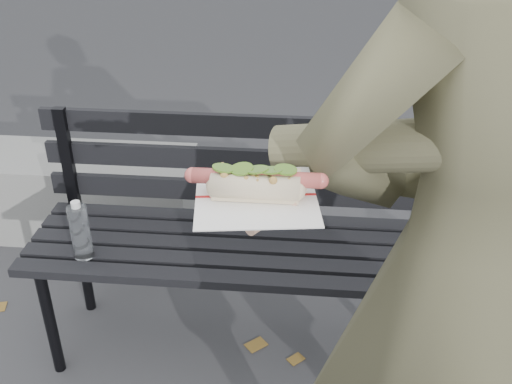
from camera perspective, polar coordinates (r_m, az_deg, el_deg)
park_bench at (r=2.10m, az=-1.22°, el=-2.98°), size 1.50×0.44×0.88m
concrete_block at (r=3.06m, az=-17.18°, el=-0.06°), size 1.20×0.40×0.40m
person at (r=1.22m, az=19.79°, el=-8.22°), size 0.76×0.57×1.89m
held_hotdog at (r=0.99m, az=11.64°, el=3.25°), size 0.63×0.32×0.20m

